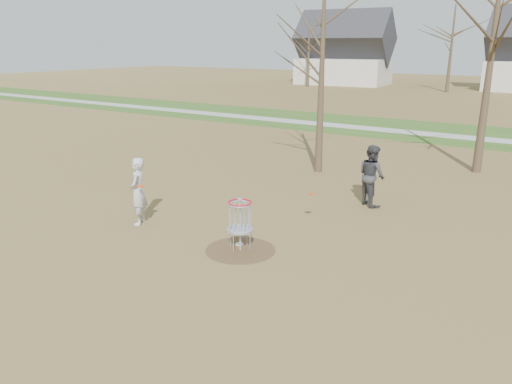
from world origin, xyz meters
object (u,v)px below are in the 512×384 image
(disc_grounded, at_px, (239,244))
(disc_golf_basket, at_px, (240,216))
(player_standing, at_px, (138,191))
(player_throwing, at_px, (372,175))

(disc_grounded, relative_size, disc_golf_basket, 0.16)
(player_standing, height_order, player_throwing, player_throwing)
(player_throwing, xyz_separation_m, disc_grounded, (-1.63, -5.14, -0.98))
(disc_golf_basket, bearing_deg, disc_grounded, 128.98)
(player_standing, distance_m, player_throwing, 7.38)
(player_throwing, bearing_deg, disc_golf_basket, 111.71)
(player_throwing, height_order, disc_golf_basket, player_throwing)
(player_standing, bearing_deg, disc_golf_basket, 59.33)
(player_standing, xyz_separation_m, player_throwing, (5.02, 5.41, 0.01))
(disc_golf_basket, bearing_deg, player_throwing, 75.46)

